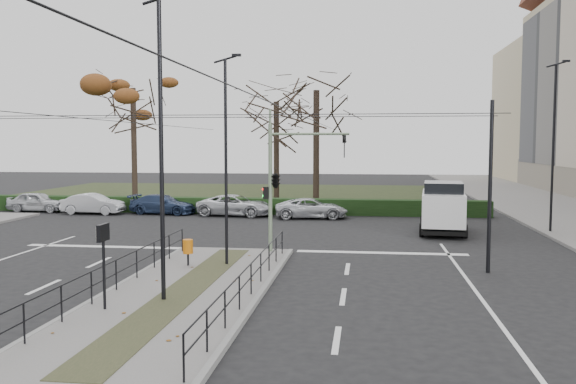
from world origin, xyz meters
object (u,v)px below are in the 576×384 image
Objects in this scene: streetlamp_median_far at (226,159)px; streetlamp_median_near at (162,146)px; info_panel at (103,242)px; bare_tree_center at (276,109)px; parked_car_first at (38,202)px; parked_car_third at (163,204)px; rust_tree at (133,88)px; litter_bin at (188,247)px; parked_car_fourth at (235,205)px; parked_car_second at (93,204)px; white_van at (443,207)px; streetlamp_sidewalk at (554,145)px; parked_car_fifth at (311,208)px; traffic_light at (278,178)px; bare_tree_near at (316,99)px.

streetlamp_median_near is at bearing -96.82° from streetlamp_median_far.
bare_tree_center reaches higher than info_panel.
parked_car_first reaches higher than parked_car_third.
bare_tree_center is at bearing 6.25° from rust_tree.
parked_car_fourth is at bearing 96.25° from litter_bin.
bare_tree_center is (-2.11, 26.54, 3.25)m from streetlamp_median_far.
parked_car_second is 9.22m from parked_car_fourth.
bare_tree_center is (5.80, 10.49, 6.60)m from parked_car_third.
streetlamp_median_near is 18.05m from white_van.
streetlamp_median_far is at bearing -162.33° from parked_car_fourth.
parked_car_fifth is (-12.43, 4.78, -3.82)m from streetlamp_sidewalk.
streetlamp_median_far is at bearing -140.03° from parked_car_second.
white_van reaches higher than parked_car_fourth.
parked_car_fourth is at bearing -87.53° from parked_car_third.
rust_tree is (-27.54, 15.06, 4.42)m from streetlamp_sidewalk.
parked_car_first is (-17.97, 13.34, -2.47)m from traffic_light.
rust_tree reaches higher than parked_car_third.
parked_car_third is at bearing 92.39° from parked_car_fourth.
parked_car_fourth is (-1.24, 21.97, -1.27)m from info_panel.
rust_tree is (-1.07, 9.86, 8.20)m from parked_car_second.
traffic_light is 1.01× the size of white_van.
rust_tree is (-14.82, 22.41, 5.71)m from traffic_light.
streetlamp_sidewalk is at bearing 34.39° from litter_bin.
white_van is at bearing 48.31° from streetlamp_median_far.
traffic_light is at bearing 75.72° from streetlamp_median_near.
white_van reaches higher than parked_car_fifth.
parked_car_first is (-16.54, 16.24, -3.30)m from streetlamp_median_far.
traffic_light is 27.47m from rust_tree.
streetlamp_median_far is at bearing 73.32° from info_panel.
parked_car_third is (-7.29, 21.19, -3.82)m from streetlamp_median_near.
parked_car_fourth is (-17.26, 5.47, -3.77)m from streetlamp_sidewalk.
parked_car_fifth is (4.84, -0.68, -0.05)m from parked_car_fourth.
parked_car_second is at bearing 137.61° from traffic_light.
rust_tree is at bearing 123.48° from traffic_light.
info_panel is 0.30× the size of streetlamp_median_far.
streetlamp_median_near is at bearing -142.48° from parked_car_first.
rust_tree reaches higher than parked_car_first.
streetlamp_sidewalk reaches higher than info_panel.
bare_tree_center is (-0.24, 32.80, 5.30)m from info_panel.
parked_car_fourth is at bearing 162.43° from streetlamp_sidewalk.
rust_tree is at bearing 37.21° from parked_car_third.
white_van reaches higher than parked_car_first.
bare_tree_center is at bearing -22.37° from parked_car_third.
white_van is at bearing -176.49° from streetlamp_sidewalk.
litter_bin is at bearing 162.53° from parked_car_fifth.
litter_bin is 6.02m from info_panel.
parked_car_fifth reaches higher than litter_bin.
traffic_light is at bearing 172.44° from parked_car_fifth.
parked_car_third is 17.84m from white_van.
parked_car_first is at bearing -161.12° from bare_tree_near.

